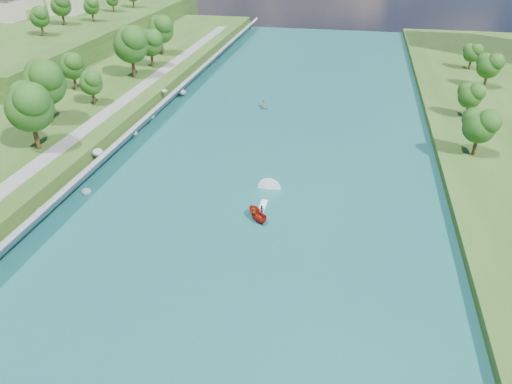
# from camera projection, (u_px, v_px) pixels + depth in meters

# --- Properties ---
(ground) EXTENTS (260.00, 260.00, 0.00)m
(ground) POSITION_uv_depth(u_px,v_px,m) (230.00, 255.00, 60.46)
(ground) COLOR #2D5119
(ground) RESTS_ON ground
(river_water) EXTENTS (55.00, 240.00, 0.10)m
(river_water) POSITION_uv_depth(u_px,v_px,m) (261.00, 180.00, 77.57)
(river_water) COLOR #175956
(river_water) RESTS_ON ground
(ridge_west) EXTENTS (60.00, 120.00, 9.00)m
(ridge_west) POSITION_uv_depth(u_px,v_px,m) (46.00, 33.00, 154.06)
(ridge_west) COLOR #2D5119
(ridge_west) RESTS_ON ground
(riprap_bank) EXTENTS (4.49, 236.00, 4.27)m
(riprap_bank) POSITION_uv_depth(u_px,v_px,m) (104.00, 157.00, 80.78)
(riprap_bank) COLOR slate
(riprap_bank) RESTS_ON ground
(riverside_path) EXTENTS (3.00, 200.00, 0.10)m
(riverside_path) POSITION_uv_depth(u_px,v_px,m) (67.00, 143.00, 81.54)
(riverside_path) COLOR gray
(riverside_path) RESTS_ON berm_west
(trees_ridge) EXTENTS (11.99, 51.72, 9.92)m
(trees_ridge) POSITION_uv_depth(u_px,v_px,m) (82.00, 6.00, 143.64)
(trees_ridge) COLOR #1E4512
(trees_ridge) RESTS_ON ridge_west
(motorboat) EXTENTS (3.65, 18.81, 2.20)m
(motorboat) POSITION_uv_depth(u_px,v_px,m) (260.00, 209.00, 68.49)
(motorboat) COLOR #AB170D
(motorboat) RESTS_ON river_water
(raft) EXTENTS (3.84, 3.97, 1.65)m
(raft) POSITION_uv_depth(u_px,v_px,m) (264.00, 106.00, 106.53)
(raft) COLOR gray
(raft) RESTS_ON river_water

